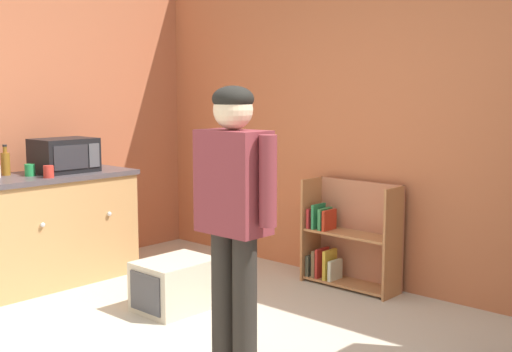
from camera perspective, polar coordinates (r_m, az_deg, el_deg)
name	(u,v)px	position (r m, az deg, el deg)	size (l,w,h in m)	color
back_wall	(400,119)	(5.13, 12.62, 4.91)	(5.20, 0.06, 2.70)	#C16940
left_side_wall	(44,116)	(5.95, -18.23, 5.06)	(0.06, 2.99, 2.70)	#BD6743
kitchen_counter	(23,233)	(5.46, -19.91, -4.72)	(0.65, 1.85, 0.90)	tan
bookshelf	(348,241)	(5.29, 8.11, -5.73)	(0.80, 0.28, 0.85)	#B97948
standing_person	(234,207)	(3.38, -2.00, -2.79)	(0.57, 0.22, 1.60)	#2B2621
pet_carrier	(175,285)	(4.76, -7.15, -9.50)	(0.42, 0.55, 0.36)	beige
microwave	(64,155)	(5.56, -16.59, 1.77)	(0.37, 0.48, 0.28)	black
amber_bottle	(6,163)	(5.50, -21.27, 1.08)	(0.07, 0.07, 0.25)	#9E661E
red_cup	(49,172)	(5.24, -17.86, 0.37)	(0.08, 0.08, 0.10)	red
green_cup	(30,170)	(5.40, -19.36, 0.50)	(0.08, 0.08, 0.10)	green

